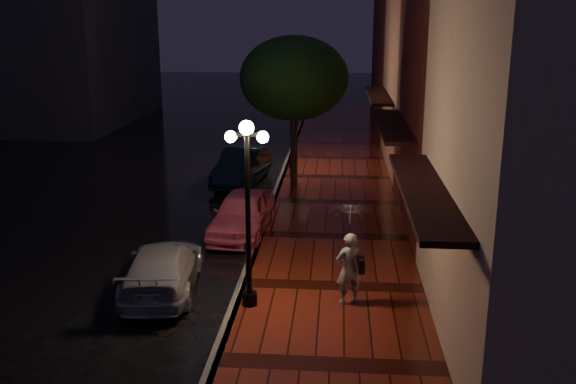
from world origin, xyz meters
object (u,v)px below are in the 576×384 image
at_px(streetlamp_far, 293,112).
at_px(navy_car, 242,166).
at_px(pink_car, 243,213).
at_px(streetlamp_near, 248,203).
at_px(silver_car, 163,268).
at_px(woman_with_umbrella, 350,238).
at_px(parking_meter, 247,260).
at_px(street_tree, 294,81).

bearing_deg(streetlamp_far, navy_car, -129.20).
bearing_deg(streetlamp_far, pink_car, -96.28).
relative_size(streetlamp_near, silver_car, 1.03).
bearing_deg(woman_with_umbrella, streetlamp_far, -103.83).
xyz_separation_m(silver_car, parking_meter, (2.10, 0.02, 0.24)).
height_order(streetlamp_near, parking_meter, streetlamp_near).
distance_m(navy_car, woman_with_umbrella, 12.18).
xyz_separation_m(streetlamp_far, street_tree, (0.26, -3.01, 1.64)).
xyz_separation_m(streetlamp_far, silver_car, (-2.30, -13.03, -1.99)).
bearing_deg(streetlamp_near, streetlamp_far, 90.00).
height_order(navy_car, woman_with_umbrella, woman_with_umbrella).
distance_m(streetlamp_near, pink_car, 5.78).
bearing_deg(woman_with_umbrella, parking_meter, -39.47).
bearing_deg(pink_car, streetlamp_far, 88.34).
height_order(streetlamp_near, streetlamp_far, same).
distance_m(streetlamp_near, streetlamp_far, 14.00).
bearing_deg(pink_car, navy_car, 103.27).
bearing_deg(street_tree, pink_car, -102.14).
xyz_separation_m(street_tree, navy_car, (-2.17, 0.67, -3.53)).
bearing_deg(silver_car, parking_meter, 174.43).
relative_size(streetlamp_far, parking_meter, 3.73).
bearing_deg(streetlamp_near, pink_car, 100.03).
xyz_separation_m(streetlamp_near, pink_car, (-0.95, 5.37, -1.91)).
xyz_separation_m(street_tree, woman_with_umbrella, (2.02, -10.72, -2.50)).
bearing_deg(parking_meter, streetlamp_far, 99.41).
height_order(streetlamp_far, navy_car, streetlamp_far).
xyz_separation_m(streetlamp_near, street_tree, (0.26, 10.99, 1.64)).
height_order(silver_car, woman_with_umbrella, woman_with_umbrella).
height_order(street_tree, pink_car, street_tree).
bearing_deg(parking_meter, pink_car, 110.01).
distance_m(navy_car, parking_meter, 10.81).
relative_size(street_tree, silver_car, 1.39).
relative_size(streetlamp_near, pink_car, 1.07).
height_order(pink_car, navy_car, navy_car).
height_order(woman_with_umbrella, parking_meter, woman_with_umbrella).
bearing_deg(streetlamp_far, parking_meter, -90.88).
xyz_separation_m(woman_with_umbrella, parking_meter, (-2.48, 0.72, -0.89)).
height_order(street_tree, woman_with_umbrella, street_tree).
xyz_separation_m(street_tree, pink_car, (-1.21, -5.62, -3.56)).
bearing_deg(woman_with_umbrella, street_tree, -102.58).
bearing_deg(navy_car, parking_meter, -74.07).
relative_size(navy_car, woman_with_umbrella, 1.80).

